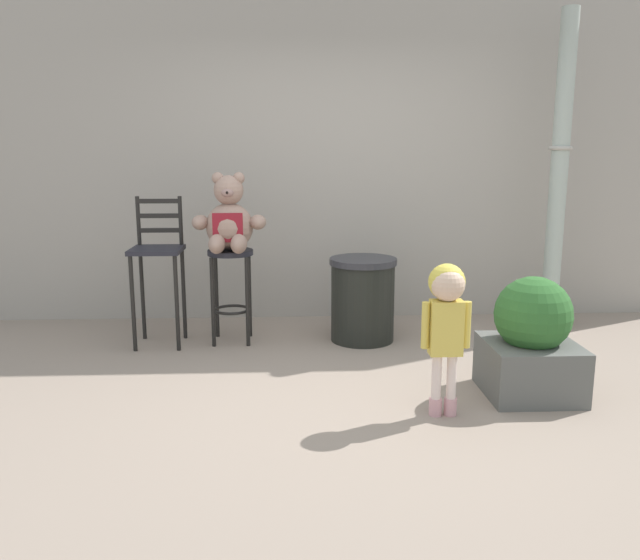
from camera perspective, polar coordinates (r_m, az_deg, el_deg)
ground_plane at (r=4.13m, az=1.87°, el=-10.34°), size 24.00×24.00×0.00m
building_wall at (r=6.00m, az=0.27°, el=14.16°), size 6.88×0.30×3.63m
bar_stool_with_teddy at (r=5.19m, az=-7.90°, el=0.23°), size 0.36×0.36×0.75m
teddy_bear at (r=5.10m, az=-8.07°, el=5.10°), size 0.58×0.52×0.61m
child_walking at (r=3.74m, az=11.16°, el=-2.35°), size 0.29×0.23×0.90m
trash_bin at (r=5.23m, az=3.80°, el=-1.71°), size 0.54×0.54×0.68m
lamppost at (r=5.88m, az=20.23°, el=6.01°), size 0.35×0.35×2.67m
bar_chair_empty at (r=5.22m, az=-14.19°, el=1.77°), size 0.39×0.39×1.17m
planter_with_shrub at (r=4.27m, az=18.24°, el=-5.21°), size 0.57×0.57×0.77m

